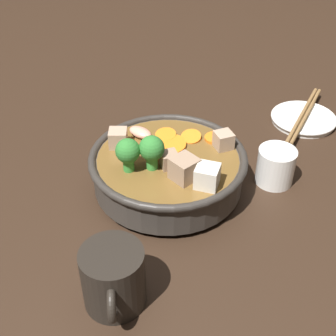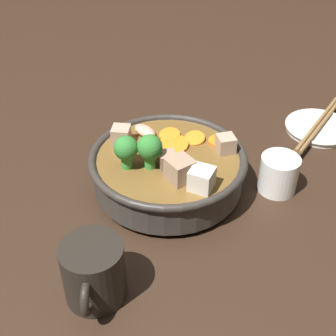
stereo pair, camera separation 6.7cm
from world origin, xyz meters
TOP-DOWN VIEW (x-y plane):
  - ground_plane at (0.00, 0.00)m, footprint 3.00×3.00m
  - stirfry_bowl at (0.00, -0.00)m, footprint 0.24×0.24m
  - side_saucer at (-0.18, 0.28)m, footprint 0.13×0.13m
  - tea_cup at (-0.01, 0.17)m, footprint 0.06×0.06m
  - dark_mug at (0.21, -0.08)m, footprint 0.10×0.08m
  - chopsticks_pair at (-0.18, 0.28)m, footprint 0.20×0.13m

SIDE VIEW (x-z plane):
  - ground_plane at x=0.00m, z-range 0.00..0.00m
  - side_saucer at x=-0.18m, z-range 0.00..0.01m
  - chopsticks_pair at x=-0.18m, z-range 0.01..0.02m
  - tea_cup at x=-0.01m, z-range 0.00..0.06m
  - dark_mug at x=0.21m, z-range 0.00..0.08m
  - stirfry_bowl at x=0.00m, z-range -0.01..0.10m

